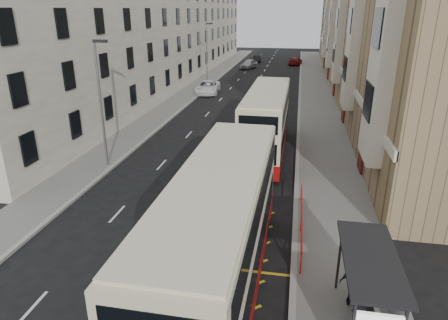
% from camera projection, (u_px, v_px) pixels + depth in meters
% --- Properties ---
extents(ground, '(200.00, 200.00, 0.00)m').
position_uv_depth(ground, '(124.00, 300.00, 14.41)').
color(ground, black).
rests_on(ground, ground).
extents(pavement_right, '(4.00, 120.00, 0.15)m').
position_uv_depth(pavement_right, '(319.00, 111.00, 40.60)').
color(pavement_right, slate).
rests_on(pavement_right, ground).
extents(pavement_left, '(3.00, 120.00, 0.15)m').
position_uv_depth(pavement_left, '(173.00, 105.00, 43.23)').
color(pavement_left, slate).
rests_on(pavement_left, ground).
extents(kerb_right, '(0.25, 120.00, 0.15)m').
position_uv_depth(kerb_right, '(299.00, 110.00, 40.94)').
color(kerb_right, '#979792').
rests_on(kerb_right, ground).
extents(kerb_left, '(0.25, 120.00, 0.15)m').
position_uv_depth(kerb_left, '(186.00, 105.00, 42.98)').
color(kerb_left, '#979792').
rests_on(kerb_left, ground).
extents(road_markings, '(10.00, 110.00, 0.01)m').
position_uv_depth(road_markings, '(257.00, 84.00, 55.77)').
color(road_markings, silver).
rests_on(road_markings, ground).
extents(terrace_right, '(10.75, 79.00, 15.25)m').
position_uv_depth(terrace_right, '(375.00, 28.00, 50.91)').
color(terrace_right, '#8F7553').
rests_on(terrace_right, ground).
extents(terrace_left, '(9.18, 79.00, 13.25)m').
position_uv_depth(terrace_left, '(163.00, 34.00, 56.19)').
color(terrace_left, silver).
rests_on(terrace_left, ground).
extents(bus_shelter, '(1.65, 4.25, 2.70)m').
position_uv_depth(bus_shelter, '(375.00, 285.00, 11.87)').
color(bus_shelter, black).
rests_on(bus_shelter, pavement_right).
extents(guard_railing, '(0.06, 6.56, 1.01)m').
position_uv_depth(guard_railing, '(301.00, 218.00, 18.33)').
color(guard_railing, red).
rests_on(guard_railing, pavement_right).
extents(street_lamp_near, '(0.93, 0.18, 8.00)m').
position_uv_depth(street_lamp_near, '(101.00, 98.00, 24.87)').
color(street_lamp_near, slate).
rests_on(street_lamp_near, pavement_left).
extents(street_lamp_far, '(0.93, 0.18, 8.00)m').
position_uv_depth(street_lamp_far, '(207.00, 51.00, 52.44)').
color(street_lamp_far, slate).
rests_on(street_lamp_far, pavement_left).
extents(double_decker_front, '(2.93, 12.29, 4.89)m').
position_uv_depth(double_decker_front, '(220.00, 236.00, 13.82)').
color(double_decker_front, beige).
rests_on(double_decker_front, ground).
extents(double_decker_rear, '(2.73, 11.63, 4.63)m').
position_uv_depth(double_decker_rear, '(266.00, 122.00, 28.16)').
color(double_decker_rear, beige).
rests_on(double_decker_rear, ground).
extents(pedestrian_near, '(0.73, 0.64, 1.68)m').
position_uv_depth(pedestrian_near, '(359.00, 316.00, 12.28)').
color(pedestrian_near, black).
rests_on(pedestrian_near, pavement_right).
extents(pedestrian_mid, '(0.94, 0.86, 1.56)m').
position_uv_depth(pedestrian_mid, '(399.00, 301.00, 13.02)').
color(pedestrian_mid, black).
rests_on(pedestrian_mid, pavement_right).
extents(pedestrian_far, '(1.09, 0.55, 1.78)m').
position_uv_depth(pedestrian_far, '(355.00, 284.00, 13.65)').
color(pedestrian_far, black).
rests_on(pedestrian_far, pavement_right).
extents(white_van, '(3.02, 5.77, 1.55)m').
position_uv_depth(white_van, '(208.00, 87.00, 49.15)').
color(white_van, white).
rests_on(white_van, ground).
extents(car_silver, '(3.05, 4.95, 1.57)m').
position_uv_depth(car_silver, '(249.00, 64.00, 69.67)').
color(car_silver, '#B6B9BF').
rests_on(car_silver, ground).
extents(car_dark, '(2.12, 4.13, 1.30)m').
position_uv_depth(car_dark, '(256.00, 59.00, 78.05)').
color(car_dark, black).
rests_on(car_dark, ground).
extents(car_red, '(2.75, 5.12, 1.41)m').
position_uv_depth(car_red, '(295.00, 61.00, 74.43)').
color(car_red, maroon).
rests_on(car_red, ground).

